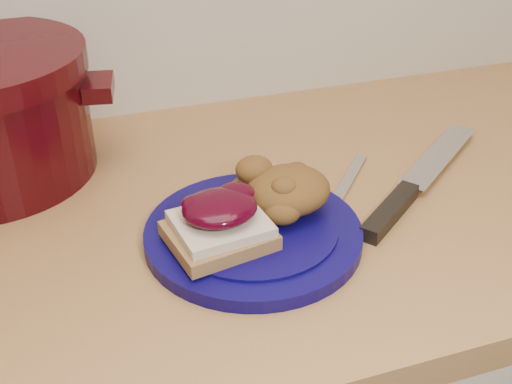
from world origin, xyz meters
name	(u,v)px	position (x,y,z in m)	size (l,w,h in m)	color
plate	(253,234)	(0.05, 1.42, 0.91)	(0.24, 0.24, 0.02)	#0A0548
sandwich	(220,222)	(0.01, 1.41, 0.94)	(0.12, 0.11, 0.05)	olive
stuffing_mound	(288,190)	(0.10, 1.44, 0.94)	(0.10, 0.09, 0.05)	brown
chef_knife	(405,195)	(0.25, 1.44, 0.91)	(0.28, 0.22, 0.02)	black
butter_knife	(345,186)	(0.19, 1.49, 0.90)	(0.18, 0.01, 0.00)	silver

